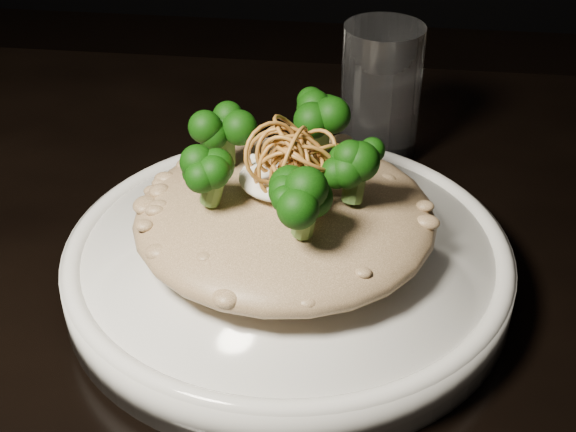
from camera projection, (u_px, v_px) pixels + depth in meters
The scene contains 7 objects.
table at pixel (271, 395), 0.57m from camera, with size 1.10×0.80×0.75m.
plate at pixel (288, 264), 0.54m from camera, with size 0.30×0.30×0.03m, color silver.
risotto at pixel (285, 216), 0.52m from camera, with size 0.20×0.20×0.04m, color brown.
broccoli at pixel (282, 154), 0.50m from camera, with size 0.13×0.13×0.05m, color black, non-canonical shape.
cheese at pixel (282, 177), 0.51m from camera, with size 0.06×0.06×0.02m, color white.
shallots at pixel (294, 149), 0.49m from camera, with size 0.05×0.05×0.03m, color brown, non-canonical shape.
drinking_glass at pixel (380, 93), 0.66m from camera, with size 0.07×0.07×0.12m, color silver.
Camera 1 is at (0.06, -0.40, 1.10)m, focal length 50.00 mm.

